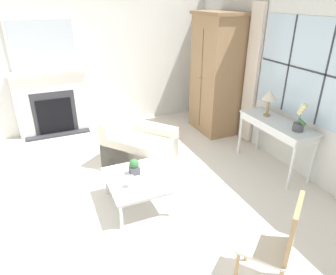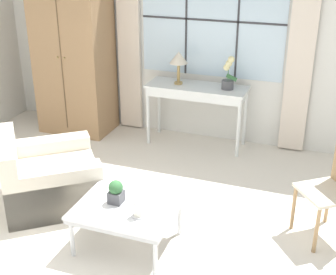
{
  "view_description": "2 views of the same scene",
  "coord_description": "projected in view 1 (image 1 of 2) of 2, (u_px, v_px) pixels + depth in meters",
  "views": [
    {
      "loc": [
        3.16,
        -0.53,
        2.56
      ],
      "look_at": [
        0.07,
        0.8,
        0.96
      ],
      "focal_mm": 32.0,
      "sensor_mm": 36.0,
      "label": 1
    },
    {
      "loc": [
        1.53,
        -2.81,
        2.65
      ],
      "look_at": [
        0.12,
        1.06,
        0.81
      ],
      "focal_mm": 50.0,
      "sensor_mm": 36.0,
      "label": 2
    }
  ],
  "objects": [
    {
      "name": "armchair_upholstered",
      "position": [
        139.0,
        147.0,
        5.0
      ],
      "size": [
        1.32,
        1.32,
        0.76
      ],
      "color": "beige",
      "rests_on": "ground_plane"
    },
    {
      "name": "pillar_candle",
      "position": [
        131.0,
        182.0,
        3.68
      ],
      "size": [
        0.12,
        0.12,
        0.16
      ],
      "color": "silver",
      "rests_on": "coffee_table"
    },
    {
      "name": "ground_plane",
      "position": [
        110.0,
        212.0,
        3.91
      ],
      "size": [
        14.0,
        14.0,
        0.0
      ],
      "primitive_type": "plane",
      "color": "silver"
    },
    {
      "name": "coffee_table",
      "position": [
        136.0,
        181.0,
        3.91
      ],
      "size": [
        0.88,
        0.73,
        0.41
      ],
      "color": "silver",
      "rests_on": "ground_plane"
    },
    {
      "name": "armoire",
      "position": [
        216.0,
        75.0,
        5.86
      ],
      "size": [
        1.04,
        0.7,
        2.31
      ],
      "color": "#93704C",
      "rests_on": "ground_plane"
    },
    {
      "name": "wall_left",
      "position": [
        98.0,
        59.0,
        6.04
      ],
      "size": [
        0.06,
        7.2,
        2.8
      ],
      "primitive_type": "cube",
      "color": "silver",
      "rests_on": "ground_plane"
    },
    {
      "name": "wall_back_windowed",
      "position": [
        305.0,
        83.0,
        4.39
      ],
      "size": [
        7.2,
        0.14,
        2.8
      ],
      "color": "silver",
      "rests_on": "ground_plane"
    },
    {
      "name": "table_lamp",
      "position": [
        270.0,
        96.0,
        4.67
      ],
      "size": [
        0.23,
        0.23,
        0.43
      ],
      "color": "#9E7F47",
      "rests_on": "console_table"
    },
    {
      "name": "potted_plant_small",
      "position": [
        134.0,
        166.0,
        3.94
      ],
      "size": [
        0.13,
        0.13,
        0.22
      ],
      "color": "#4C4C51",
      "rests_on": "coffee_table"
    },
    {
      "name": "potted_orchid",
      "position": [
        300.0,
        120.0,
        4.21
      ],
      "size": [
        0.19,
        0.15,
        0.42
      ],
      "color": "#4C4C51",
      "rests_on": "console_table"
    },
    {
      "name": "fireplace",
      "position": [
        52.0,
        98.0,
        5.87
      ],
      "size": [
        0.34,
        1.45,
        2.22
      ],
      "color": "#2D2D33",
      "rests_on": "ground_plane"
    },
    {
      "name": "console_table",
      "position": [
        277.0,
        127.0,
        4.64
      ],
      "size": [
        1.29,
        0.48,
        0.81
      ],
      "color": "silver",
      "rests_on": "ground_plane"
    },
    {
      "name": "side_chair_wooden",
      "position": [
        278.0,
        241.0,
        2.67
      ],
      "size": [
        0.62,
        0.62,
        1.02
      ],
      "color": "beige",
      "rests_on": "ground_plane"
    }
  ]
}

